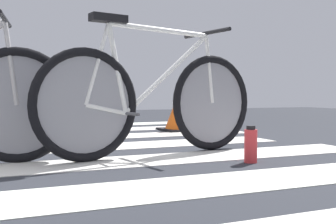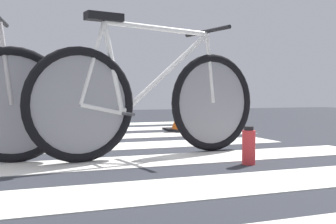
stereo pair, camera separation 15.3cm
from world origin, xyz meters
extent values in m
torus|color=black|center=(0.67, -0.54, 0.38)|extent=(0.71, 0.19, 0.72)
torus|color=black|center=(1.67, -0.34, 0.38)|extent=(0.71, 0.19, 0.72)
cylinder|color=gray|center=(0.67, -0.54, 0.38)|extent=(0.60, 0.12, 0.61)
cylinder|color=gray|center=(1.67, -0.34, 0.38)|extent=(0.60, 0.12, 0.61)
cylinder|color=white|center=(1.22, -0.43, 0.89)|extent=(0.79, 0.19, 0.05)
cylinder|color=white|center=(1.28, -0.42, 0.60)|extent=(0.70, 0.17, 0.59)
cylinder|color=white|center=(0.88, -0.50, 0.61)|extent=(0.16, 0.06, 0.59)
cylinder|color=white|center=(0.81, -0.51, 0.35)|extent=(0.29, 0.08, 0.09)
cylinder|color=white|center=(0.75, -0.52, 0.64)|extent=(0.19, 0.06, 0.53)
cylinder|color=white|center=(1.64, -0.35, 0.63)|extent=(0.09, 0.05, 0.50)
cube|color=black|center=(0.83, -0.51, 0.93)|extent=(0.25, 0.13, 0.05)
cylinder|color=black|center=(1.61, -0.35, 0.90)|extent=(0.13, 0.52, 0.03)
cylinder|color=#4C4C51|center=(0.94, -0.48, 0.32)|extent=(0.08, 0.34, 0.02)
torus|color=black|center=(0.27, -0.40, 0.38)|extent=(0.72, 0.15, 0.72)
cylinder|color=gray|center=(0.27, -0.40, 0.38)|extent=(0.60, 0.09, 0.61)
cylinder|color=#BAB7B7|center=(0.24, -0.40, 0.63)|extent=(0.09, 0.04, 0.50)
cylinder|color=black|center=(0.21, -0.39, 0.90)|extent=(0.10, 0.52, 0.03)
torus|color=black|center=(0.74, 2.73, 0.38)|extent=(0.72, 0.07, 0.72)
cylinder|color=gray|center=(0.74, 2.73, 0.38)|extent=(0.61, 0.02, 0.61)
cylinder|color=#2754B1|center=(0.28, 2.72, 0.89)|extent=(0.80, 0.05, 0.05)
cylinder|color=#2754B1|center=(0.34, 2.72, 0.60)|extent=(0.70, 0.05, 0.59)
cylinder|color=#2754B1|center=(0.71, 2.73, 0.63)|extent=(0.09, 0.03, 0.50)
cylinder|color=black|center=(0.68, 2.73, 0.90)|extent=(0.04, 0.52, 0.03)
cylinder|color=red|center=(1.61, -0.95, 0.12)|extent=(0.08, 0.08, 0.21)
cylinder|color=black|center=(1.61, -0.95, 0.24)|extent=(0.06, 0.06, 0.02)
cube|color=black|center=(2.15, 1.25, 0.03)|extent=(0.48, 0.48, 0.02)
cone|color=#EA5B14|center=(2.15, 1.25, 0.29)|extent=(0.42, 0.42, 0.55)
cylinder|color=white|center=(2.15, 1.25, 0.32)|extent=(0.23, 0.23, 0.05)
camera|label=1|loc=(0.14, -3.13, 0.45)|focal=44.64mm
camera|label=2|loc=(0.29, -3.13, 0.45)|focal=44.64mm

